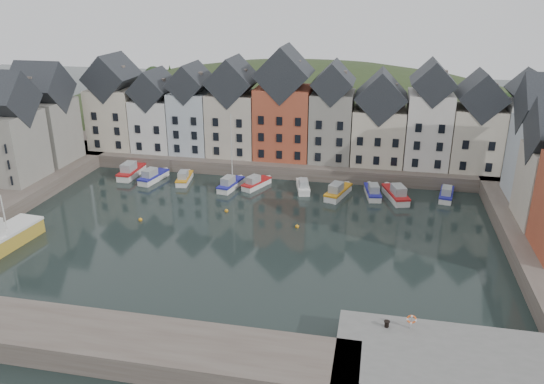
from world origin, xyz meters
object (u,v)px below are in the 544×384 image
(boat_a, at_px, (131,171))
(boat_d, at_px, (230,184))
(mooring_bollard, at_px, (387,324))
(life_ring_post, at_px, (411,320))

(boat_a, relative_size, boat_d, 0.62)
(boat_d, bearing_deg, mooring_bollard, -44.88)
(boat_a, distance_m, boat_d, 16.98)
(boat_d, distance_m, mooring_bollard, 40.31)
(boat_d, bearing_deg, boat_a, -176.89)
(boat_d, xyz_separation_m, life_ring_post, (24.65, -33.09, 2.13))
(boat_a, relative_size, life_ring_post, 5.36)
(boat_d, distance_m, life_ring_post, 41.32)
(mooring_bollard, height_order, life_ring_post, life_ring_post)
(boat_a, distance_m, mooring_bollard, 53.19)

